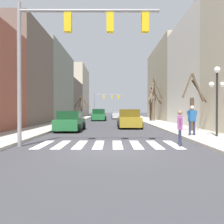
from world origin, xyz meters
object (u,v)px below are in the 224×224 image
(street_lamp_right_corner, at_px, (217,87))
(traffic_signal_near, at_px, (70,40))
(pedestrian_on_left_sidewalk, at_px, (180,125))
(traffic_signal_far, at_px, (105,99))
(car_parked_left_far, at_px, (129,119))
(street_tree_left_far, at_px, (153,104))
(street_tree_right_near, at_px, (194,102))
(car_parked_right_mid, at_px, (97,114))
(car_at_intersection, at_px, (70,122))
(pedestrian_near_right_corner, at_px, (192,118))
(street_tree_left_mid, at_px, (82,106))
(street_tree_right_mid, at_px, (154,101))
(car_driving_toward_lane, at_px, (118,114))
(car_parked_left_near, at_px, (99,115))

(street_lamp_right_corner, bearing_deg, traffic_signal_near, -162.02)
(pedestrian_on_left_sidewalk, bearing_deg, traffic_signal_far, 21.37)
(traffic_signal_far, distance_m, pedestrian_on_left_sidewalk, 42.70)
(car_parked_left_far, distance_m, street_tree_left_far, 11.78)
(street_tree_left_far, xyz_separation_m, street_tree_right_near, (0.21, -15.15, -0.28))
(car_parked_right_mid, bearing_deg, car_parked_left_far, -169.58)
(traffic_signal_far, bearing_deg, car_at_intersection, -92.58)
(pedestrian_near_right_corner, distance_m, street_tree_left_mid, 32.57)
(car_parked_left_far, distance_m, street_tree_right_mid, 11.73)
(street_lamp_right_corner, height_order, car_parked_left_far, street_lamp_right_corner)
(street_tree_right_near, bearing_deg, traffic_signal_far, 102.04)
(car_at_intersection, bearing_deg, traffic_signal_far, -2.58)
(street_tree_left_mid, bearing_deg, car_parked_left_far, -71.77)
(car_parked_left_far, relative_size, pedestrian_near_right_corner, 2.33)
(pedestrian_near_right_corner, bearing_deg, car_at_intersection, 135.41)
(car_driving_toward_lane, bearing_deg, traffic_signal_far, 13.41)
(street_tree_left_far, bearing_deg, street_tree_right_mid, -54.18)
(car_parked_left_near, xyz_separation_m, pedestrian_near_right_corner, (6.83, -20.79, 0.37))
(car_parked_right_mid, bearing_deg, street_tree_right_near, -163.32)
(car_parked_left_far, distance_m, car_at_intersection, 5.71)
(traffic_signal_near, bearing_deg, car_parked_left_far, 71.19)
(traffic_signal_far, distance_m, car_parked_right_mid, 6.44)
(car_driving_toward_lane, bearing_deg, car_parked_left_near, 156.08)
(traffic_signal_near, xyz_separation_m, car_at_intersection, (-1.42, 7.43, -4.13))
(car_at_intersection, bearing_deg, street_tree_left_far, -33.57)
(traffic_signal_near, height_order, car_parked_left_far, traffic_signal_near)
(street_lamp_right_corner, bearing_deg, car_parked_right_mid, 105.18)
(street_lamp_right_corner, distance_m, pedestrian_near_right_corner, 2.24)
(street_lamp_right_corner, xyz_separation_m, pedestrian_on_left_sidewalk, (-2.90, -2.49, -2.02))
(traffic_signal_near, height_order, street_tree_right_mid, traffic_signal_near)
(pedestrian_near_right_corner, height_order, pedestrian_on_left_sidewalk, pedestrian_near_right_corner)
(traffic_signal_far, relative_size, car_at_intersection, 1.55)
(car_parked_right_mid, distance_m, street_tree_left_mid, 4.66)
(traffic_signal_far, height_order, car_parked_right_mid, traffic_signal_far)
(car_parked_left_far, height_order, car_parked_left_near, car_parked_left_near)
(traffic_signal_far, bearing_deg, street_tree_left_mid, -116.86)
(street_tree_right_near, height_order, street_tree_right_mid, street_tree_right_mid)
(street_lamp_right_corner, relative_size, street_tree_left_far, 0.83)
(pedestrian_on_left_sidewalk, relative_size, street_tree_left_mid, 0.38)
(traffic_signal_near, bearing_deg, car_parked_right_mid, 92.20)
(traffic_signal_near, xyz_separation_m, car_parked_right_mid, (-1.43, 37.18, -4.06))
(pedestrian_near_right_corner, bearing_deg, car_parked_left_far, 97.42)
(traffic_signal_far, distance_m, street_tree_right_mid, 22.76)
(street_tree_left_far, height_order, street_tree_right_mid, street_tree_right_mid)
(car_at_intersection, distance_m, pedestrian_near_right_corner, 9.23)
(street_tree_left_far, xyz_separation_m, street_tree_left_mid, (-11.92, 12.59, -0.18))
(street_lamp_right_corner, bearing_deg, car_parked_left_near, 110.73)
(car_parked_right_mid, xyz_separation_m, street_tree_right_mid, (9.25, -16.17, 2.13))
(car_driving_toward_lane, bearing_deg, street_tree_right_mid, -153.32)
(street_lamp_right_corner, distance_m, car_parked_left_near, 22.89)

